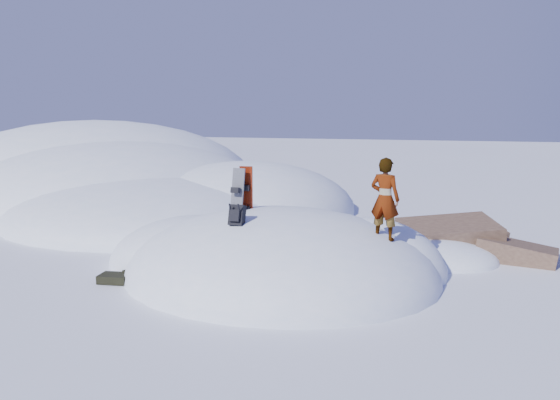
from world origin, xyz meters
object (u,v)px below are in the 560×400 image
(snowboard_red, at_px, (246,201))
(person, at_px, (385,199))
(snowboard_dark, at_px, (236,203))
(backpack, at_px, (237,215))

(snowboard_red, bearing_deg, person, -8.94)
(snowboard_red, distance_m, person, 3.14)
(snowboard_red, height_order, snowboard_dark, snowboard_red)
(snowboard_dark, xyz_separation_m, person, (3.22, -0.11, 0.26))
(backpack, xyz_separation_m, person, (2.86, 0.83, 0.33))
(backpack, bearing_deg, snowboard_dark, 112.42)
(snowboard_dark, relative_size, backpack, 3.16)
(snowboard_red, relative_size, backpack, 3.21)
(snowboard_dark, height_order, person, person)
(person, bearing_deg, snowboard_dark, 15.47)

